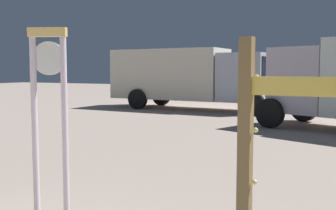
# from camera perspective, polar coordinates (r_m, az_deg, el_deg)

# --- Properties ---
(standing_clock) EXTENTS (0.43, 0.23, 2.25)m
(standing_clock) POSITION_cam_1_polar(r_m,az_deg,el_deg) (4.72, -16.43, -0.33)
(standing_clock) COLOR white
(standing_clock) RESTS_ON ground_plane
(arrow_sign) EXTENTS (1.01, 0.26, 2.04)m
(arrow_sign) POSITION_cam_1_polar(r_m,az_deg,el_deg) (3.10, 17.10, -3.54)
(arrow_sign) COLOR olive
(arrow_sign) RESTS_ON ground_plane
(box_truck_near) EXTENTS (7.39, 2.62, 2.69)m
(box_truck_near) POSITION_cam_1_polar(r_m,az_deg,el_deg) (18.16, 2.63, 4.21)
(box_truck_near) COLOR silver
(box_truck_near) RESTS_ON ground_plane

